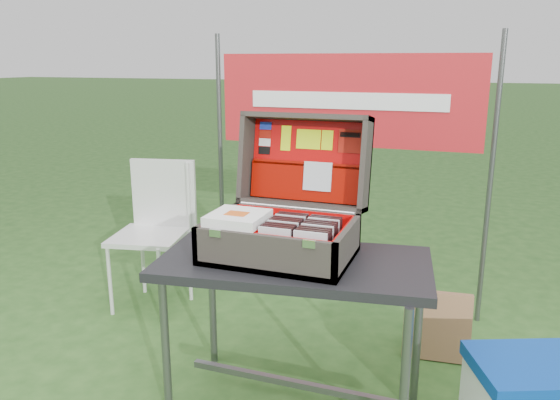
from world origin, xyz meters
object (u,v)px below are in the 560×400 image
at_px(table, 294,335).
at_px(cardboard_box, 437,326).
at_px(suitcase, 285,189).
at_px(chair, 149,238).

height_order(table, cardboard_box, table).
height_order(suitcase, cardboard_box, suitcase).
height_order(table, chair, chair).
bearing_deg(cardboard_box, chair, 174.14).
xyz_separation_m(table, cardboard_box, (0.57, 0.67, -0.18)).
distance_m(table, suitcase, 0.65).
bearing_deg(chair, table, -41.36).
relative_size(table, cardboard_box, 3.16).
relative_size(suitcase, chair, 0.66).
height_order(chair, cardboard_box, chair).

